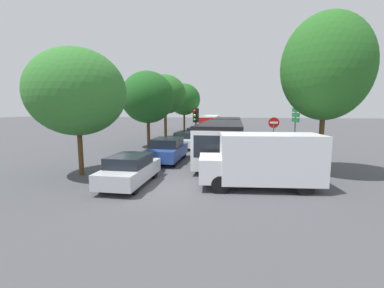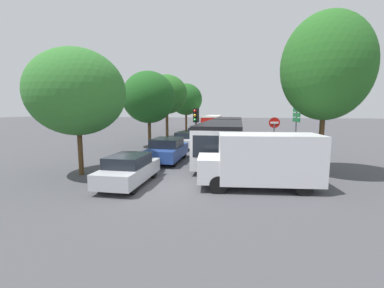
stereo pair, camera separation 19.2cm
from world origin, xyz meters
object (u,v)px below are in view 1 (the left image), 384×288
Objects in this scene: queued_car_navy at (196,134)px; tree_left_near at (77,92)px; queued_car_white at (185,140)px; direction_sign_post at (295,121)px; tree_left_mid at (148,97)px; queued_car_silver at (130,170)px; articulated_bus at (224,133)px; city_bus_rear at (210,122)px; tree_left_far at (165,94)px; no_entry_sign at (273,132)px; queued_car_blue at (167,150)px; tree_left_distant at (184,99)px; traffic_light at (196,122)px; tree_right_near at (326,67)px; white_van at (264,159)px.

queued_car_navy is 0.65× the size of tree_left_near.
queued_car_white is 1.12× the size of direction_sign_post.
queued_car_white is 4.92m from tree_left_mid.
articulated_bus is at bearing -20.20° from queued_car_silver.
city_bus_rear is at bearing -0.93° from queued_car_navy.
tree_left_far reaches higher than queued_car_navy.
tree_left_mid is (-0.03, 9.89, 0.21)m from tree_left_near.
queued_car_blue is at bearing -74.04° from no_entry_sign.
tree_left_far is (-4.21, 13.74, 4.32)m from queued_car_blue.
tree_left_far reaches higher than city_bus_rear.
queued_car_navy is 1.45× the size of no_entry_sign.
tree_left_distant reaches higher than articulated_bus.
city_bus_rear is at bearing -1.12° from queued_car_silver.
queued_car_blue is 7.08m from no_entry_sign.
tree_left_distant reaches higher than direction_sign_post.
articulated_bus reaches higher than city_bus_rear.
direction_sign_post is 23.93m from tree_left_distant.
no_entry_sign is at bearing 30.88° from tree_left_near.
queued_car_white is at bearing -77.32° from tree_left_distant.
city_bus_rear is 30.83m from queued_car_silver.
traffic_light is 0.54× the size of tree_left_near.
articulated_bus is at bearing 128.60° from tree_right_near.
city_bus_rear reaches higher than queued_car_navy.
direction_sign_post reaches higher than white_van.
queued_car_blue is 0.66× the size of tree_left_mid.
queued_car_silver is 0.89× the size of queued_car_blue.
tree_left_far is (-7.54, 8.82, 3.64)m from articulated_bus.
tree_right_near reaches higher than city_bus_rear.
white_van is at bearing -161.67° from queued_car_navy.
queued_car_blue is (-3.33, -4.92, -0.68)m from articulated_bus.
city_bus_rear is 3.12× the size of direction_sign_post.
queued_car_blue reaches higher than queued_car_white.
tree_left_far reaches higher than queued_car_blue.
no_entry_sign is at bearing -45.02° from queued_car_silver.
city_bus_rear is 2.88× the size of queued_car_silver.
city_bus_rear is at bearing -76.75° from direction_sign_post.
queued_car_white is (0.09, -19.57, -0.68)m from city_bus_rear.
direction_sign_post is (8.52, -22.39, 1.18)m from city_bus_rear.
tree_left_near is at bearing -168.69° from tree_right_near.
tree_left_mid is at bearing 29.27° from queued_car_blue.
articulated_bus is 12.16m from tree_left_far.
tree_left_far is at bearing -69.03° from white_van.
direction_sign_post is 0.49× the size of tree_left_distant.
tree_left_distant reaches higher than traffic_light.
white_van is at bearing -3.50° from tree_left_near.
articulated_bus is 4.55m from no_entry_sign.
white_van is 0.83× the size of tree_left_near.
tree_left_mid is at bearing 149.42° from queued_car_navy.
queued_car_white is 0.61× the size of tree_left_mid.
tree_left_distant reaches higher than queued_car_blue.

